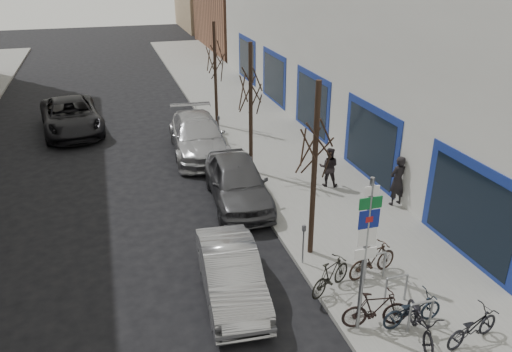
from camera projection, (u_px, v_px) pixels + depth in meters
ground at (264, 352)px, 11.72m from camera, size 120.00×120.00×0.00m
sidewalk_east at (293, 168)px, 21.61m from camera, size 5.00×70.00×0.15m
commercial_building at (465, 22)px, 28.14m from camera, size 20.00×32.00×10.00m
brick_building_far at (267, 4)px, 48.46m from camera, size 12.00×14.00×8.00m
highway_sign_pole at (366, 247)px, 11.34m from camera, size 0.55×0.10×4.20m
bike_rack at (396, 286)px, 12.98m from camera, size 0.66×2.26×0.83m
tree_near at (316, 130)px, 13.79m from camera, size 1.80×1.80×5.50m
tree_mid at (251, 78)px, 19.46m from camera, size 1.80×1.80×5.50m
tree_far at (215, 50)px, 25.14m from camera, size 1.80×1.80×5.50m
meter_front at (303, 241)px, 14.53m from camera, size 0.10×0.08×1.27m
meter_mid at (251, 169)px, 19.34m from camera, size 0.10×0.08×1.27m
meter_back at (219, 126)px, 24.14m from camera, size 0.10×0.08×1.27m
bike_near_left at (422, 319)px, 11.75m from camera, size 0.98×1.85×1.08m
bike_near_right at (375, 309)px, 12.12m from camera, size 1.76×0.79×1.03m
bike_mid_curb at (413, 307)px, 12.20m from camera, size 1.66×0.56×1.00m
bike_mid_inner at (331, 275)px, 13.43m from camera, size 1.66×1.22×0.99m
bike_far_curb at (473, 324)px, 11.64m from camera, size 1.72×0.85×1.01m
bike_far_inner at (373, 259)px, 14.08m from camera, size 1.78×0.90×1.04m
parked_car_front at (231, 274)px, 13.40m from camera, size 1.80×4.34×1.40m
parked_car_mid at (238, 181)px, 18.43m from camera, size 2.35×5.15×1.71m
parked_car_back at (198, 136)px, 23.03m from camera, size 2.74×6.01×1.71m
lane_car at (71, 116)px, 25.87m from camera, size 3.51×6.37×1.69m
pedestrian_near at (397, 181)px, 17.93m from camera, size 0.76×0.57×1.88m
pedestrian_far at (329, 167)px, 19.46m from camera, size 0.71×0.62×1.60m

